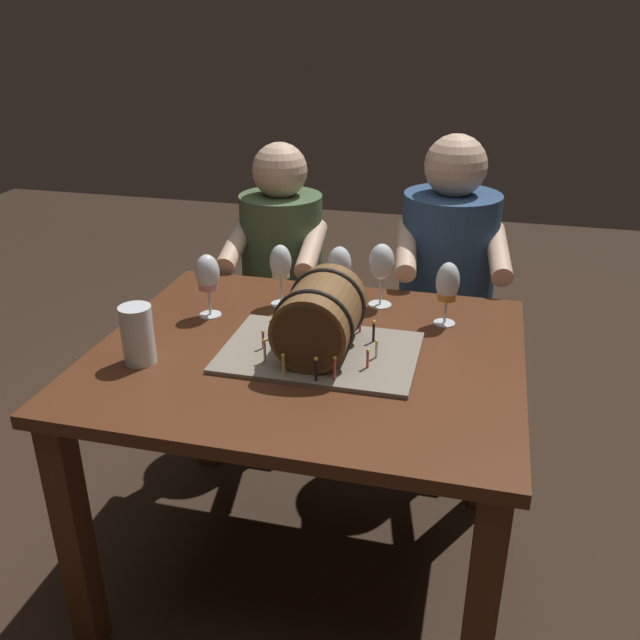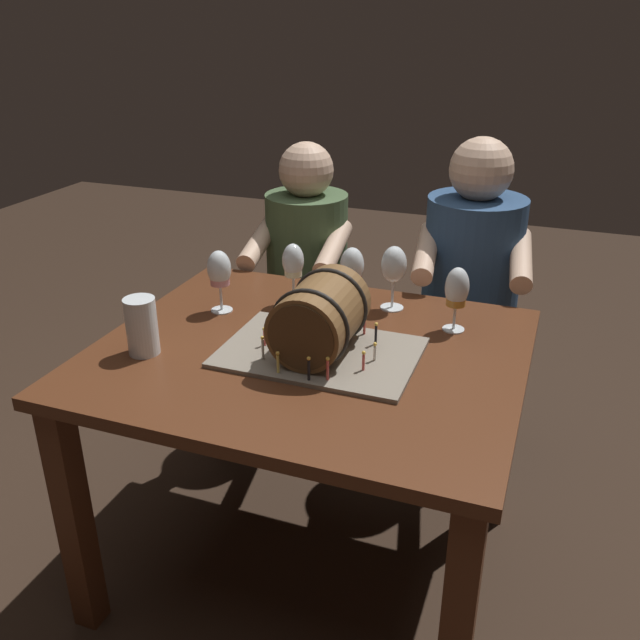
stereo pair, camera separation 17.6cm
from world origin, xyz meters
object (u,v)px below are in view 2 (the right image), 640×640
(wine_glass_red, at_px, (352,268))
(beer_pint, at_px, (142,329))
(person_seated_left, at_px, (307,305))
(wine_glass_rose, at_px, (219,271))
(barrel_cake, at_px, (320,322))
(wine_glass_empty, at_px, (394,266))
(person_seated_right, at_px, (467,318))
(wine_glass_white, at_px, (293,264))
(wine_glass_amber, at_px, (457,290))
(dining_table, at_px, (309,387))

(wine_glass_red, height_order, beer_pint, wine_glass_red)
(person_seated_left, bearing_deg, wine_glass_rose, -92.55)
(barrel_cake, height_order, wine_glass_empty, barrel_cake)
(person_seated_right, bearing_deg, wine_glass_empty, -111.86)
(beer_pint, bearing_deg, wine_glass_white, 61.27)
(wine_glass_amber, bearing_deg, wine_glass_rose, -170.83)
(barrel_cake, xyz_separation_m, wine_glass_rose, (-0.38, 0.16, 0.03))
(wine_glass_amber, xyz_separation_m, wine_glass_white, (-0.50, 0.02, 0.01))
(barrel_cake, relative_size, person_seated_right, 0.42)
(barrel_cake, xyz_separation_m, wine_glass_amber, (0.30, 0.27, 0.03))
(wine_glass_amber, distance_m, person_seated_left, 0.91)
(wine_glass_rose, xyz_separation_m, person_seated_right, (0.65, 0.63, -0.32))
(person_seated_left, bearing_deg, wine_glass_amber, -38.56)
(wine_glass_empty, xyz_separation_m, wine_glass_red, (-0.13, -0.01, -0.02))
(beer_pint, relative_size, person_seated_right, 0.13)
(wine_glass_white, xyz_separation_m, person_seated_left, (-0.15, 0.50, -0.36))
(wine_glass_white, bearing_deg, wine_glass_empty, 13.07)
(barrel_cake, relative_size, wine_glass_empty, 2.59)
(dining_table, xyz_separation_m, wine_glass_amber, (0.34, 0.25, 0.24))
(wine_glass_rose, distance_m, person_seated_left, 0.73)
(beer_pint, xyz_separation_m, person_seated_left, (0.09, 0.95, -0.30))
(dining_table, distance_m, wine_glass_red, 0.41)
(wine_glass_rose, relative_size, beer_pint, 1.23)
(barrel_cake, distance_m, wine_glass_amber, 0.41)
(barrel_cake, xyz_separation_m, person_seated_left, (-0.35, 0.79, -0.33))
(dining_table, relative_size, wine_glass_rose, 5.93)
(wine_glass_red, distance_m, wine_glass_white, 0.18)
(wine_glass_rose, bearing_deg, dining_table, -23.06)
(wine_glass_white, bearing_deg, barrel_cake, -56.27)
(wine_glass_red, bearing_deg, person_seated_right, 55.70)
(beer_pint, relative_size, person_seated_left, 0.13)
(wine_glass_white, height_order, beer_pint, wine_glass_white)
(barrel_cake, height_order, wine_glass_red, barrel_cake)
(barrel_cake, xyz_separation_m, wine_glass_empty, (0.10, 0.36, 0.04))
(wine_glass_red, relative_size, person_seated_left, 0.16)
(wine_glass_red, bearing_deg, wine_glass_amber, -13.56)
(wine_glass_white, height_order, person_seated_right, person_seated_right)
(wine_glass_red, distance_m, wine_glass_rose, 0.40)
(person_seated_left, bearing_deg, barrel_cake, -66.24)
(person_seated_right, bearing_deg, beer_pint, -126.98)
(wine_glass_white, bearing_deg, wine_glass_amber, -2.25)
(dining_table, distance_m, wine_glass_white, 0.40)
(wine_glass_rose, bearing_deg, person_seated_left, 87.45)
(wine_glass_amber, height_order, person_seated_right, person_seated_right)
(wine_glass_rose, relative_size, wine_glass_amber, 1.01)
(wine_glass_rose, xyz_separation_m, wine_glass_amber, (0.68, 0.11, -0.01))
(barrel_cake, height_order, person_seated_left, person_seated_left)
(wine_glass_amber, xyz_separation_m, beer_pint, (-0.74, -0.43, -0.05))
(person_seated_right, bearing_deg, dining_table, -111.91)
(dining_table, relative_size, beer_pint, 7.29)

